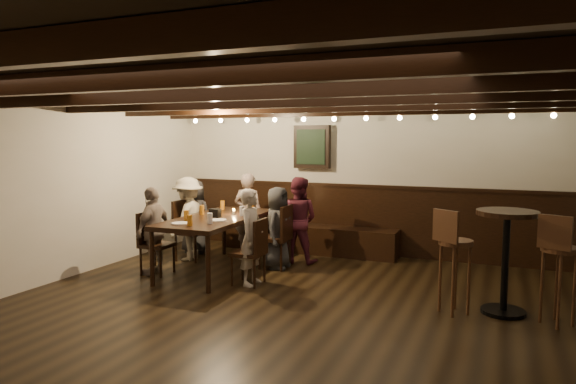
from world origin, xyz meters
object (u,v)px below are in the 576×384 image
at_px(person_bench_left, 195,217).
at_px(person_right_near, 278,228).
at_px(person_bench_centre, 248,214).
at_px(person_left_near, 188,219).
at_px(chair_right_far, 250,264).
at_px(high_top_table, 506,246).
at_px(chair_left_far, 156,255).
at_px(chair_left_near, 190,242).
at_px(person_left_far, 154,230).
at_px(person_bench_right, 298,220).
at_px(bar_stool_left, 454,275).
at_px(person_right_far, 252,237).
at_px(bar_stool_right, 558,284).
at_px(chair_right_near, 276,249).
at_px(dining_table, 217,221).

xyz_separation_m(person_bench_left, person_right_near, (1.67, -0.38, -0.01)).
xyz_separation_m(person_bench_centre, person_left_near, (-0.73, -0.63, -0.02)).
relative_size(chair_right_far, high_top_table, 0.76).
relative_size(chair_left_far, person_bench_centre, 0.65).
bearing_deg(chair_left_near, high_top_table, 78.06).
bearing_deg(person_bench_centre, high_top_table, 157.66).
bearing_deg(person_bench_centre, chair_left_far, 64.41).
relative_size(person_left_far, high_top_table, 1.09).
distance_m(person_bench_right, high_top_table, 3.20).
height_order(chair_left_far, bar_stool_left, bar_stool_left).
bearing_deg(person_bench_left, chair_left_near, 111.84).
bearing_deg(high_top_table, person_right_near, 164.84).
bearing_deg(chair_right_far, person_right_far, -90.00).
distance_m(person_bench_left, person_right_near, 1.71).
bearing_deg(chair_right_far, person_left_near, 58.49).
relative_size(chair_right_far, person_right_near, 0.72).
height_order(person_bench_left, person_bench_centre, person_bench_centre).
bearing_deg(person_bench_left, person_left_near, 108.43).
xyz_separation_m(person_left_near, high_top_table, (4.56, -0.77, 0.09)).
xyz_separation_m(person_left_far, bar_stool_right, (5.02, -0.03, -0.19)).
bearing_deg(person_right_near, person_left_near, 90.00).
height_order(chair_left_near, person_bench_right, person_bench_right).
height_order(chair_right_near, chair_right_far, chair_right_near).
relative_size(chair_left_near, bar_stool_right, 0.82).
relative_size(chair_left_far, person_left_far, 0.71).
xyz_separation_m(chair_right_far, bar_stool_left, (2.55, -0.13, 0.16)).
bearing_deg(chair_right_near, person_left_far, 121.48).
bearing_deg(chair_right_near, person_bench_left, 74.47).
height_order(dining_table, person_right_far, person_right_far).
xyz_separation_m(dining_table, chair_right_far, (0.74, -0.42, -0.46)).
relative_size(person_bench_left, person_right_near, 1.02).
bearing_deg(person_bench_centre, bar_stool_left, 151.98).
bearing_deg(person_bench_left, bar_stool_left, 159.14).
distance_m(person_left_near, person_left_far, 0.90).
height_order(person_bench_left, person_right_far, person_right_far).
xyz_separation_m(chair_right_far, person_left_near, (-1.50, 0.84, 0.39)).
distance_m(chair_left_near, person_left_far, 0.96).
bearing_deg(dining_table, bar_stool_right, -9.01).
distance_m(person_bench_left, person_right_far, 2.13).
bearing_deg(bar_stool_right, person_right_far, -157.32).
bearing_deg(high_top_table, bar_stool_right, -17.40).
bearing_deg(person_left_far, person_right_far, 90.00).
height_order(person_left_far, bar_stool_right, person_left_far).
bearing_deg(person_right_near, chair_right_near, 90.00).
bearing_deg(chair_left_near, person_right_near, 90.00).
height_order(person_right_far, bar_stool_left, person_right_far).
distance_m(chair_right_near, chair_right_far, 0.90).
bearing_deg(high_top_table, chair_left_far, -178.35).
distance_m(chair_left_far, person_bench_centre, 1.71).
bearing_deg(chair_left_far, person_right_far, 90.00).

